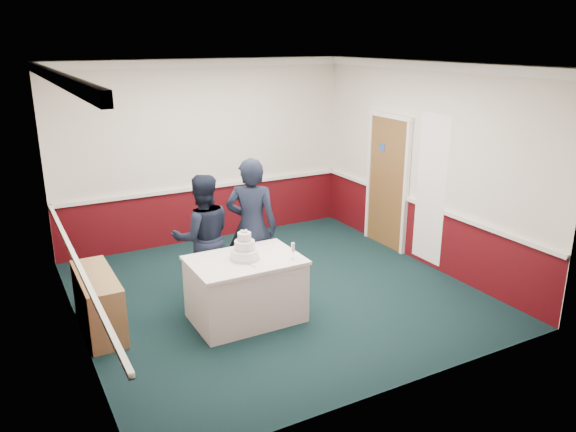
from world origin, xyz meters
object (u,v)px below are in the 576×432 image
wedding_cake (245,250)px  person_man (203,237)px  champagne_flute (293,248)px  cake_knife (250,265)px  cake_table (246,289)px  sideboard (99,302)px  person_woman (252,227)px

wedding_cake → person_man: bearing=104.6°
person_man → champagne_flute: bearing=132.6°
wedding_cake → cake_knife: 0.23m
person_man → cake_knife: bearing=110.1°
cake_knife → champagne_flute: champagne_flute is taller
cake_table → person_man: size_ratio=0.79×
sideboard → person_woman: 2.11m
cake_table → cake_knife: (-0.03, -0.20, 0.39)m
cake_knife → champagne_flute: (0.53, -0.08, 0.14)m
sideboard → person_man: size_ratio=0.72×
person_man → person_woman: bearing=173.9°
person_woman → person_man: bearing=17.5°
cake_table → wedding_cake: (-0.00, 0.00, 0.50)m
sideboard → person_woman: size_ratio=0.65×
person_man → person_woman: 0.65m
person_woman → cake_knife: bearing=96.8°
cake_table → person_man: 0.97m
sideboard → cake_table: bearing=-19.4°
wedding_cake → cake_knife: size_ratio=1.65×
sideboard → cake_knife: bearing=-25.9°
person_man → sideboard: bearing=20.3°
wedding_cake → person_woman: 0.77m
cake_table → sideboard: bearing=160.6°
cake_table → wedding_cake: size_ratio=3.63×
cake_table → champagne_flute: 0.78m
cake_knife → person_woman: person_woman is taller
sideboard → champagne_flute: bearing=-21.9°
champagne_flute → person_woman: 0.94m
cake_table → person_man: person_man is taller
person_man → wedding_cake: bearing=114.4°
sideboard → champagne_flute: (2.13, -0.85, 0.58)m
sideboard → person_man: 1.51m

